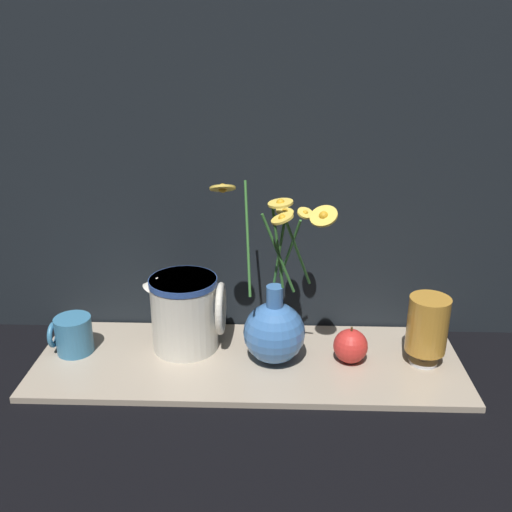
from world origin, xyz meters
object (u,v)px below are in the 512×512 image
(tea_glass, at_px, (428,326))
(orange_fruit, at_px, (350,345))
(vase_with_flowers, at_px, (274,327))
(yellow_mug, at_px, (73,335))
(ceramic_pitcher, at_px, (186,310))

(tea_glass, bearing_deg, orange_fruit, 177.98)
(vase_with_flowers, xyz_separation_m, tea_glass, (0.29, -0.00, 0.01))
(vase_with_flowers, bearing_deg, yellow_mug, 177.68)
(yellow_mug, xyz_separation_m, orange_fruit, (0.54, -0.01, -0.00))
(yellow_mug, bearing_deg, ceramic_pitcher, 6.85)
(yellow_mug, xyz_separation_m, tea_glass, (0.68, -0.02, 0.04))
(vase_with_flowers, relative_size, orange_fruit, 4.80)
(ceramic_pitcher, xyz_separation_m, tea_glass, (0.46, -0.05, -0.00))
(vase_with_flowers, bearing_deg, tea_glass, -0.62)
(ceramic_pitcher, xyz_separation_m, orange_fruit, (0.32, -0.04, -0.05))
(yellow_mug, distance_m, orange_fruit, 0.54)
(yellow_mug, relative_size, tea_glass, 0.60)
(yellow_mug, bearing_deg, orange_fruit, -1.50)
(vase_with_flowers, xyz_separation_m, ceramic_pitcher, (-0.18, 0.04, 0.01))
(yellow_mug, xyz_separation_m, ceramic_pitcher, (0.22, 0.03, 0.04))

